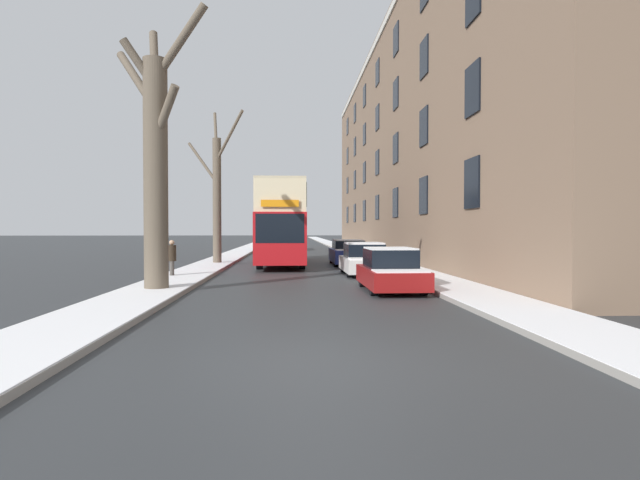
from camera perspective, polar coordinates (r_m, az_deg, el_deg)
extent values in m
plane|color=#303335|center=(7.73, 0.91, -13.84)|extent=(320.00, 320.00, 0.00)
cube|color=gray|center=(60.63, -7.47, -0.63)|extent=(2.10, 130.00, 0.13)
cube|color=white|center=(60.63, -7.47, -0.55)|extent=(2.08, 130.00, 0.03)
cube|color=gray|center=(60.72, 1.73, -0.62)|extent=(2.10, 130.00, 0.13)
cube|color=white|center=(60.72, 1.73, -0.54)|extent=(2.08, 130.00, 0.03)
cube|color=#7A604C|center=(38.92, 13.26, 10.49)|extent=(9.00, 51.43, 16.60)
cube|color=black|center=(18.64, 16.97, 6.22)|extent=(0.08, 1.40, 1.80)
cube|color=black|center=(24.79, 11.74, 5.00)|extent=(0.08, 1.40, 1.80)
cube|color=black|center=(31.06, 8.62, 4.24)|extent=(0.08, 1.40, 1.80)
cube|color=black|center=(37.40, 6.55, 3.73)|extent=(0.08, 1.40, 1.80)
cube|color=black|center=(43.78, 5.09, 3.37)|extent=(0.08, 1.40, 1.80)
cube|color=black|center=(50.18, 4.00, 3.09)|extent=(0.08, 1.40, 1.80)
cube|color=black|center=(56.59, 3.15, 2.88)|extent=(0.08, 1.40, 1.80)
cube|color=black|center=(19.22, 17.04, 16.13)|extent=(0.08, 1.40, 1.80)
cube|color=black|center=(25.23, 11.78, 12.54)|extent=(0.08, 1.40, 1.80)
cube|color=black|center=(31.42, 8.64, 10.30)|extent=(0.08, 1.40, 1.80)
cube|color=black|center=(37.70, 6.56, 8.78)|extent=(0.08, 1.40, 1.80)
cube|color=black|center=(44.03, 5.10, 7.69)|extent=(0.08, 1.40, 1.80)
cube|color=black|center=(50.40, 4.00, 6.87)|extent=(0.08, 1.40, 1.80)
cube|color=black|center=(56.79, 3.16, 6.23)|extent=(0.08, 1.40, 1.80)
cube|color=black|center=(26.08, 11.81, 19.71)|extent=(0.08, 1.40, 1.80)
cube|color=black|center=(32.11, 8.66, 16.16)|extent=(0.08, 1.40, 1.80)
cube|color=black|center=(38.28, 6.58, 13.71)|extent=(0.08, 1.40, 1.80)
cube|color=black|center=(44.53, 5.10, 11.94)|extent=(0.08, 1.40, 1.80)
cube|color=black|center=(50.83, 4.01, 10.59)|extent=(0.08, 1.40, 1.80)
cube|color=black|center=(57.17, 3.16, 9.55)|extent=(0.08, 1.40, 1.80)
cube|color=black|center=(33.12, 8.68, 21.71)|extent=(0.08, 1.40, 1.80)
cube|color=black|center=(39.13, 6.59, 18.46)|extent=(0.08, 1.40, 1.80)
cube|color=black|center=(45.26, 5.11, 16.07)|extent=(0.08, 1.40, 1.80)
cube|color=black|center=(51.48, 4.01, 14.24)|extent=(0.08, 1.40, 1.80)
cube|color=black|center=(57.75, 3.16, 12.81)|extent=(0.08, 1.40, 1.80)
cube|color=beige|center=(39.93, 6.58, 21.85)|extent=(0.12, 50.40, 0.44)
cylinder|color=brown|center=(16.65, -18.26, 6.91)|extent=(0.75, 0.75, 7.36)
cylinder|color=brown|center=(16.50, -17.27, 13.65)|extent=(1.13, 1.07, 1.66)
cylinder|color=brown|center=(18.21, -20.17, 16.75)|extent=(1.89, 1.91, 2.39)
cylinder|color=brown|center=(17.08, -15.76, 20.88)|extent=(1.93, 0.92, 2.28)
cylinder|color=brown|center=(17.88, -18.43, 19.28)|extent=(0.59, 1.13, 1.91)
cylinder|color=brown|center=(17.31, -19.96, 18.39)|extent=(1.17, 0.62, 1.51)
cylinder|color=brown|center=(28.52, -11.69, 4.29)|extent=(0.47, 0.47, 7.10)
cylinder|color=brown|center=(28.07, -10.33, 11.62)|extent=(1.78, 1.76, 2.54)
cylinder|color=brown|center=(29.62, -11.83, 11.70)|extent=(0.48, 1.43, 2.80)
cylinder|color=brown|center=(29.44, -13.25, 8.59)|extent=(1.95, 1.36, 2.48)
cube|color=red|center=(28.59, -4.36, 0.36)|extent=(2.49, 11.28, 2.48)
cube|color=beige|center=(28.63, -4.37, 4.39)|extent=(2.44, 11.06, 1.55)
cube|color=beige|center=(28.69, -4.37, 6.05)|extent=(2.44, 11.06, 0.12)
cube|color=black|center=(28.59, -4.36, 1.31)|extent=(2.52, 9.93, 1.29)
cube|color=black|center=(28.64, -4.37, 4.54)|extent=(2.52, 9.93, 1.17)
cube|color=black|center=(22.97, -4.60, 1.33)|extent=(2.24, 0.06, 1.35)
cube|color=orange|center=(22.99, -4.60, 4.21)|extent=(1.74, 0.05, 0.32)
cylinder|color=black|center=(25.29, -6.92, -2.12)|extent=(0.30, 1.08, 1.08)
cylinder|color=black|center=(25.25, -2.05, -2.12)|extent=(0.30, 1.08, 1.08)
cylinder|color=black|center=(31.82, -6.20, -1.44)|extent=(0.30, 1.08, 1.08)
cylinder|color=black|center=(31.78, -2.33, -1.43)|extent=(0.30, 1.08, 1.08)
cube|color=maroon|center=(16.51, 8.10, -4.19)|extent=(1.76, 3.91, 0.57)
cube|color=black|center=(16.62, 7.99, -2.10)|extent=(1.52, 1.96, 0.61)
cube|color=white|center=(16.61, 8.00, -0.95)|extent=(1.48, 1.86, 0.05)
cube|color=white|center=(15.13, 9.15, -3.52)|extent=(1.59, 1.02, 0.04)
cylinder|color=black|center=(15.24, 6.12, -5.20)|extent=(0.20, 0.61, 0.61)
cylinder|color=black|center=(15.57, 11.76, -5.08)|extent=(0.20, 0.61, 0.61)
cylinder|color=black|center=(17.55, 4.85, -4.35)|extent=(0.20, 0.61, 0.61)
cylinder|color=black|center=(17.83, 9.78, -4.27)|extent=(0.20, 0.61, 0.61)
cube|color=silver|center=(22.26, 5.09, -2.77)|extent=(1.88, 4.12, 0.59)
cube|color=black|center=(22.39, 5.03, -1.23)|extent=(1.62, 2.06, 0.60)
cube|color=white|center=(22.37, 5.03, -0.37)|extent=(1.58, 1.95, 0.08)
cube|color=white|center=(20.79, 5.69, -2.15)|extent=(1.69, 1.07, 0.06)
cylinder|color=black|center=(20.94, 3.34, -3.41)|extent=(0.20, 0.64, 0.64)
cylinder|color=black|center=(21.19, 7.81, -3.37)|extent=(0.20, 0.64, 0.64)
cylinder|color=black|center=(23.38, 2.63, -2.93)|extent=(0.20, 0.64, 0.64)
cylinder|color=black|center=(23.61, 6.64, -2.89)|extent=(0.20, 0.64, 0.64)
cube|color=navy|center=(28.33, 3.25, -1.78)|extent=(1.90, 4.55, 0.72)
cube|color=black|center=(28.49, 3.21, -0.55)|extent=(1.63, 2.27, 0.49)
cube|color=white|center=(28.48, 3.21, 0.00)|extent=(1.60, 2.16, 0.05)
cube|color=white|center=(26.71, 3.66, -1.14)|extent=(1.71, 1.19, 0.04)
cylinder|color=black|center=(26.90, 1.81, -2.41)|extent=(0.20, 0.61, 0.61)
cylinder|color=black|center=(27.11, 5.35, -2.39)|extent=(0.20, 0.61, 0.61)
cylinder|color=black|center=(29.62, 1.33, -2.08)|extent=(0.20, 0.61, 0.61)
cylinder|color=black|center=(29.80, 4.55, -2.06)|extent=(0.20, 0.61, 0.61)
cube|color=#333842|center=(47.42, -5.37, 0.41)|extent=(1.92, 5.17, 2.25)
cube|color=black|center=(44.85, -5.48, 1.04)|extent=(1.69, 0.06, 0.99)
cylinder|color=black|center=(45.83, -6.49, -0.87)|extent=(0.22, 0.68, 0.68)
cylinder|color=black|center=(45.77, -4.38, -0.87)|extent=(0.22, 0.68, 0.68)
cylinder|color=black|center=(49.13, -6.28, -0.73)|extent=(0.22, 0.68, 0.68)
cylinder|color=black|center=(49.07, -4.32, -0.73)|extent=(0.22, 0.68, 0.68)
cylinder|color=#4C4742|center=(20.93, -16.59, -3.33)|extent=(0.16, 0.16, 0.73)
cylinder|color=#4C4742|center=(21.08, -16.54, -3.30)|extent=(0.16, 0.16, 0.73)
cylinder|color=#2D2319|center=(20.96, -16.57, -1.44)|extent=(0.34, 0.34, 0.64)
sphere|color=tan|center=(20.95, -16.58, -0.28)|extent=(0.20, 0.20, 0.20)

